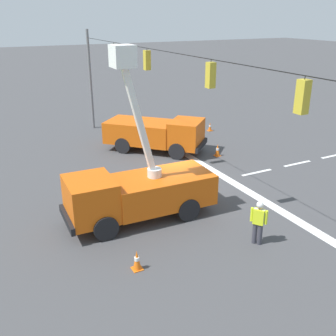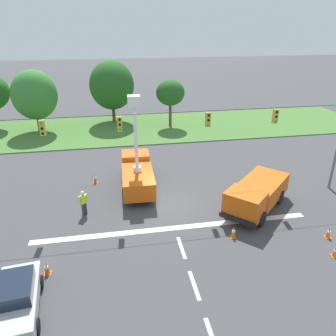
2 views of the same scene
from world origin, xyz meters
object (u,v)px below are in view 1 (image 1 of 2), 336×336
Objects in this scene: traffic_cone_foreground_right at (210,127)px; utility_truck_support_near at (156,133)px; road_worker at (259,220)px; traffic_cone_foreground_left at (137,260)px; traffic_cone_mid_left at (218,150)px; utility_truck_bucket_lift at (137,189)px; traffic_cone_mid_right at (186,126)px.

utility_truck_support_near is at bearing 112.12° from traffic_cone_foreground_right.
traffic_cone_foreground_left is at bearing 82.91° from road_worker.
traffic_cone_foreground_left is at bearing 138.92° from traffic_cone_foreground_right.
road_worker reaches higher than traffic_cone_foreground_left.
utility_truck_support_near reaches higher than traffic_cone_foreground_right.
utility_truck_support_near is at bearing -6.61° from road_worker.
traffic_cone_foreground_right is at bearing -26.42° from road_worker.
traffic_cone_mid_left is at bearing 151.72° from traffic_cone_foreground_right.
traffic_cone_mid_left is at bearing -132.53° from utility_truck_support_near.
traffic_cone_mid_right is (10.73, -8.53, -1.00)m from utility_truck_bucket_lift.
traffic_cone_foreground_left is 0.96× the size of traffic_cone_mid_left.
road_worker reaches higher than traffic_cone_mid_right.
road_worker is 2.40× the size of traffic_cone_mid_right.
road_worker is 15.56m from traffic_cone_mid_right.
traffic_cone_foreground_right is (13.32, -11.61, -0.05)m from traffic_cone_foreground_left.
utility_truck_bucket_lift is 9.12m from traffic_cone_mid_left.
utility_truck_bucket_lift is at bearing -23.81° from traffic_cone_foreground_left.
utility_truck_bucket_lift reaches higher than traffic_cone_foreground_right.
utility_truck_bucket_lift is 14.30m from traffic_cone_foreground_right.
traffic_cone_foreground_right is (13.90, -6.91, -0.69)m from road_worker.
road_worker is at bearing -97.09° from traffic_cone_foreground_left.
road_worker is at bearing 173.39° from utility_truck_support_near.
utility_truck_bucket_lift is 11.02× the size of traffic_cone_foreground_right.
traffic_cone_foreground_left is 1.01× the size of traffic_cone_mid_right.
utility_truck_support_near is 6.06m from traffic_cone_foreground_right.
traffic_cone_mid_right is at bearing -10.31° from traffic_cone_mid_left.
road_worker is 2.29× the size of traffic_cone_mid_left.
traffic_cone_mid_right is (14.03, -9.98, -0.00)m from traffic_cone_foreground_left.
traffic_cone_mid_right is at bearing -52.93° from utility_truck_support_near.
traffic_cone_mid_left is at bearing -55.85° from utility_truck_bucket_lift.
traffic_cone_mid_right is at bearing -38.48° from utility_truck_bucket_lift.
utility_truck_bucket_lift is 5.08m from road_worker.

